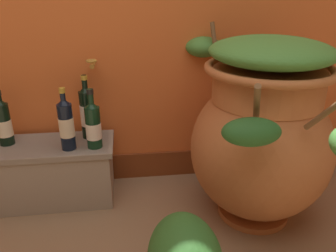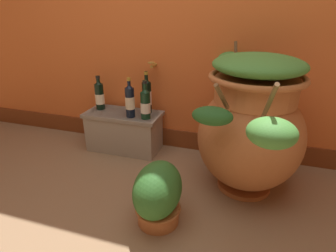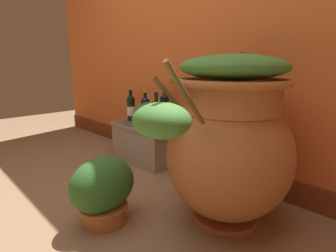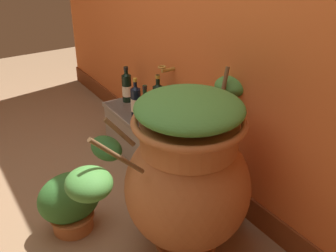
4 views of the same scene
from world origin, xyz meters
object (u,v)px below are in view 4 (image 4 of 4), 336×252
at_px(wine_bottle_middle, 158,101).
at_px(wine_bottle_right, 145,110).
at_px(wine_bottle_back, 127,87).
at_px(wine_bottle_left, 136,102).
at_px(terracotta_urn, 187,174).
at_px(potted_shrub, 70,202).

height_order(wine_bottle_middle, wine_bottle_right, wine_bottle_middle).
bearing_deg(wine_bottle_back, wine_bottle_right, -11.37).
xyz_separation_m(wine_bottle_left, wine_bottle_right, (0.13, 0.00, -0.01)).
bearing_deg(wine_bottle_middle, terracotta_urn, -21.92).
relative_size(terracotta_urn, wine_bottle_middle, 3.43).
distance_m(terracotta_urn, wine_bottle_left, 0.94).
distance_m(terracotta_urn, wine_bottle_middle, 0.89).
xyz_separation_m(terracotta_urn, wine_bottle_left, (-0.92, 0.20, 0.01)).
bearing_deg(wine_bottle_back, potted_shrub, -44.73).
height_order(wine_bottle_left, wine_bottle_middle, wine_bottle_middle).
relative_size(wine_bottle_middle, wine_bottle_back, 1.19).
bearing_deg(terracotta_urn, potted_shrub, -132.15).
bearing_deg(wine_bottle_left, potted_shrub, -55.82).
height_order(terracotta_urn, wine_bottle_middle, terracotta_urn).
height_order(wine_bottle_middle, potted_shrub, wine_bottle_middle).
bearing_deg(wine_bottle_middle, potted_shrub, -65.19).
bearing_deg(wine_bottle_back, terracotta_urn, -13.48).
height_order(wine_bottle_middle, wine_bottle_back, wine_bottle_middle).
height_order(terracotta_urn, potted_shrub, terracotta_urn).
distance_m(wine_bottle_back, potted_shrub, 1.16).
relative_size(wine_bottle_middle, wine_bottle_right, 1.12).
relative_size(wine_bottle_right, potted_shrub, 0.82).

